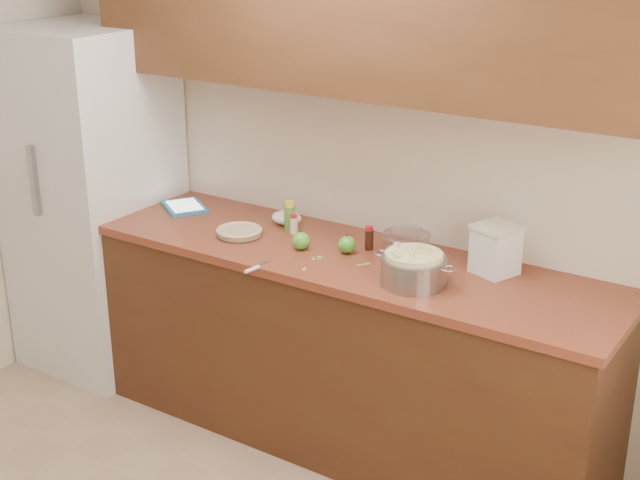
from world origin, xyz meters
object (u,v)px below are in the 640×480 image
Objects in this scene: colander at (414,269)px; tablet at (184,207)px; pie at (239,232)px; flour_canister at (496,249)px.

tablet is at bearing 171.34° from colander.
pie is at bearing 176.66° from colander.
pie is 1.02× the size of flour_canister.
colander is (0.93, -0.05, 0.05)m from pie.
flour_canister is (1.16, 0.23, 0.09)m from pie.
pie is at bearing -168.59° from flour_canister.
colander is 1.18× the size of tablet.
flour_canister is at bearing 51.73° from colander.
tablet is (-1.40, 0.21, -0.06)m from colander.
flour_canister reaches higher than tablet.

